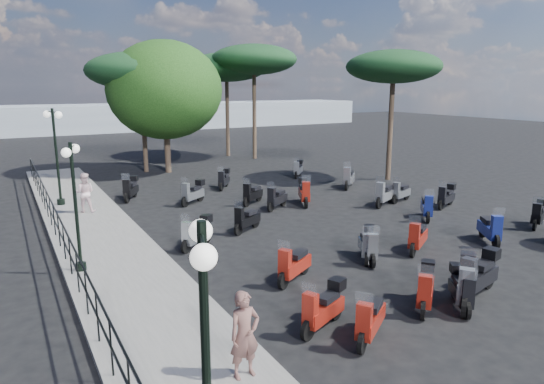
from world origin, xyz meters
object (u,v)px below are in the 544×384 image
pine_0 (226,68)px  scooter_14 (277,199)px  scooter_23 (538,214)px  scooter_15 (252,194)px  scooter_18 (490,230)px  scooter_27 (349,178)px  scooter_7 (368,245)px  scooter_13 (368,247)px  scooter_5 (466,284)px  pine_1 (254,60)px  scooter_12 (461,290)px  scooter_26 (401,193)px  scooter_20 (304,192)px  pine_2 (141,71)px  scooter_11 (479,275)px  scooter_0 (323,308)px  scooter_10 (224,180)px  scooter_8 (247,220)px  scooter_21 (298,169)px  woman (245,335)px  scooter_25 (446,197)px  lamp_post_0 (206,365)px  scooter_2 (294,265)px  scooter_17 (417,238)px  pedestrian_far (85,193)px  scooter_9 (193,193)px  broadleaf_tree (165,90)px  lamp_post_1 (75,199)px  scooter_3 (197,234)px  scooter_24 (427,208)px  pine_3 (394,67)px  scooter_19 (385,195)px  lamp_post_2 (56,151)px

pine_0 → scooter_14: bearing=-106.9°
scooter_23 → scooter_15: bearing=18.5°
scooter_18 → scooter_27: bearing=-65.2°
scooter_7 → scooter_13: bearing=97.9°
scooter_5 → pine_1: (6.59, 23.92, 6.40)m
scooter_12 → scooter_15: (0.34, 11.71, -0.00)m
scooter_26 → pine_1: bearing=-20.1°
scooter_20 → pine_2: 13.65m
scooter_11 → scooter_0: bearing=69.7°
scooter_10 → scooter_18: (4.27, -12.54, 0.01)m
scooter_8 → scooter_20: scooter_20 is taller
scooter_10 → pine_2: 9.20m
scooter_27 → scooter_21: bearing=-33.8°
woman → scooter_25: size_ratio=1.05×
scooter_27 → lamp_post_0: bearing=94.4°
scooter_25 → scooter_8: bearing=61.8°
scooter_0 → scooter_5: scooter_5 is taller
scooter_2 → scooter_5: (2.87, -3.28, 0.09)m
lamp_post_0 → scooter_17: bearing=51.9°
pedestrian_far → scooter_8: (4.76, -5.26, -0.52)m
scooter_7 → scooter_9: size_ratio=0.85×
scooter_23 → scooter_2: bearing=65.3°
scooter_9 → scooter_12: 13.22m
broadleaf_tree → scooter_13: bearing=-88.2°
lamp_post_0 → scooter_25: 18.06m
woman → scooter_8: woman is taller
scooter_8 → scooter_25: scooter_8 is taller
scooter_10 → scooter_14: scooter_14 is taller
scooter_23 → scooter_8: bearing=39.6°
scooter_2 → lamp_post_1: bearing=25.8°
scooter_3 → scooter_14: 5.76m
scooter_24 → scooter_3: bearing=33.5°
scooter_20 → scooter_24: size_ratio=1.25×
scooter_24 → broadleaf_tree: size_ratio=0.17×
woman → scooter_5: 6.08m
lamp_post_1 → pine_2: size_ratio=0.50×
lamp_post_0 → lamp_post_1: (-0.08, 9.42, -0.09)m
scooter_3 → scooter_12: (3.96, -7.29, -0.03)m
scooter_11 → pine_3: 16.56m
scooter_15 → scooter_23: (7.82, -8.45, 0.03)m
scooter_15 → pine_3: size_ratio=0.20×
scooter_2 → scooter_19: bearing=-87.1°
scooter_8 → scooter_13: bearing=171.6°
scooter_15 → scooter_21: 7.04m
lamp_post_2 → scooter_3: size_ratio=2.92×
scooter_12 → scooter_26: bearing=-90.9°
pine_0 → scooter_21: bearing=-89.9°
scooter_7 → pine_1: (6.55, 20.27, 6.50)m
lamp_post_2 → scooter_10: size_ratio=3.08×
scooter_14 → scooter_21: size_ratio=1.17×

